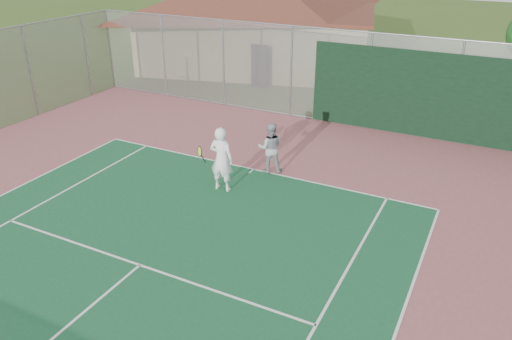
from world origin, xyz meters
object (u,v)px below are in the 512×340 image
(clubhouse, at_px, (260,14))
(bleachers, at_px, (172,61))
(player_grey_back, at_px, (270,148))
(player_white_front, at_px, (221,160))

(clubhouse, height_order, bleachers, clubhouse)
(player_grey_back, bearing_deg, player_white_front, 41.15)
(clubhouse, relative_size, bleachers, 4.42)
(bleachers, distance_m, player_grey_back, 12.70)
(bleachers, xyz_separation_m, player_grey_back, (9.55, -8.38, 0.16))
(bleachers, relative_size, player_white_front, 1.71)
(bleachers, bearing_deg, player_grey_back, -40.81)
(clubhouse, height_order, player_white_front, clubhouse)
(clubhouse, distance_m, player_white_front, 14.81)
(player_grey_back, bearing_deg, bleachers, -67.15)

